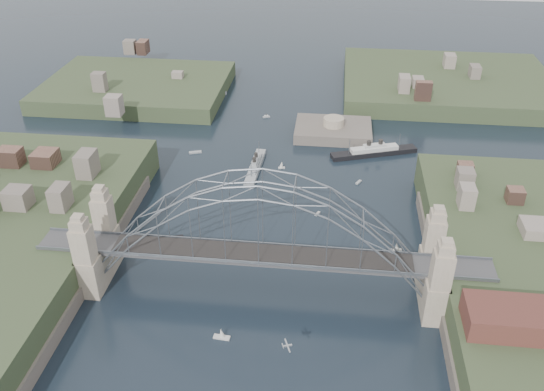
% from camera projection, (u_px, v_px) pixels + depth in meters
% --- Properties ---
extents(ground, '(500.00, 500.00, 0.00)m').
position_uv_depth(ground, '(261.00, 289.00, 110.12)').
color(ground, black).
rests_on(ground, ground).
extents(bridge, '(84.00, 13.80, 24.60)m').
position_uv_depth(bridge, '(261.00, 236.00, 103.68)').
color(bridge, '#444447').
rests_on(bridge, ground).
extents(headland_nw, '(60.00, 45.00, 9.00)m').
position_uv_depth(headland_nw, '(138.00, 92.00, 195.66)').
color(headland_nw, '#334125').
rests_on(headland_nw, ground).
extents(headland_ne, '(70.00, 55.00, 9.50)m').
position_uv_depth(headland_ne, '(446.00, 89.00, 198.02)').
color(headland_ne, '#334125').
rests_on(headland_ne, ground).
extents(fort_island, '(22.00, 16.00, 9.40)m').
position_uv_depth(fort_island, '(333.00, 136.00, 168.42)').
color(fort_island, '#5B5249').
rests_on(fort_island, ground).
extents(wharf_shed, '(20.00, 8.00, 4.00)m').
position_uv_depth(wharf_shed, '(531.00, 320.00, 88.76)').
color(wharf_shed, '#592D26').
rests_on(wharf_shed, shore_east).
extents(naval_cruiser_near, '(3.24, 19.26, 5.75)m').
position_uv_depth(naval_cruiser_near, '(255.00, 167.00, 149.81)').
color(naval_cruiser_near, '#9CA1A5').
rests_on(naval_cruiser_near, ground).
extents(naval_cruiser_far, '(5.84, 14.56, 4.91)m').
position_uv_depth(naval_cruiser_far, '(214.00, 99.00, 189.72)').
color(naval_cruiser_far, '#9CA1A5').
rests_on(naval_cruiser_far, ground).
extents(ocean_liner, '(23.85, 11.27, 5.93)m').
position_uv_depth(ocean_liner, '(374.00, 152.00, 157.00)').
color(ocean_liner, black).
rests_on(ocean_liner, ground).
extents(aeroplane, '(1.63, 2.81, 0.42)m').
position_uv_depth(aeroplane, '(286.00, 346.00, 87.76)').
color(aeroplane, '#A0A4A7').
extents(small_boat_a, '(2.58, 1.79, 0.45)m').
position_uv_depth(small_boat_a, '(177.00, 237.00, 124.29)').
color(small_boat_a, silver).
rests_on(small_boat_a, ground).
extents(small_boat_b, '(1.29, 1.73, 0.45)m').
position_uv_depth(small_boat_b, '(317.00, 214.00, 132.11)').
color(small_boat_b, silver).
rests_on(small_boat_b, ground).
extents(small_boat_c, '(2.96, 1.19, 2.38)m').
position_uv_depth(small_boat_c, '(222.00, 335.00, 98.70)').
color(small_boat_c, silver).
rests_on(small_boat_c, ground).
extents(small_boat_d, '(1.68, 2.26, 0.45)m').
position_uv_depth(small_boat_d, '(359.00, 182.00, 144.37)').
color(small_boat_d, silver).
rests_on(small_boat_d, ground).
extents(small_boat_e, '(3.59, 2.21, 0.45)m').
position_uv_depth(small_boat_e, '(195.00, 152.00, 158.41)').
color(small_boat_e, silver).
rests_on(small_boat_e, ground).
extents(small_boat_f, '(1.86, 1.25, 2.38)m').
position_uv_depth(small_boat_f, '(282.00, 165.00, 150.37)').
color(small_boat_f, silver).
rests_on(small_boat_f, ground).
extents(small_boat_h, '(2.28, 1.47, 1.43)m').
position_uv_depth(small_boat_h, '(266.00, 117.00, 178.80)').
color(small_boat_h, silver).
rests_on(small_boat_h, ground).
extents(small_boat_i, '(2.36, 1.20, 2.38)m').
position_uv_depth(small_boat_i, '(397.00, 248.00, 119.85)').
color(small_boat_i, silver).
rests_on(small_boat_i, ground).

